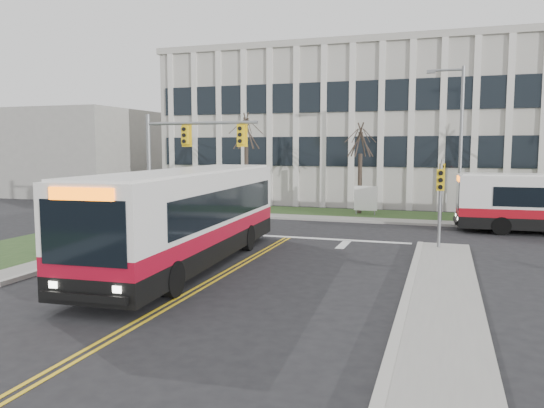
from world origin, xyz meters
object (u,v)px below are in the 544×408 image
Objects in this scene: streetlight at (458,135)px; directory_sign at (366,199)px; bus_main at (188,219)px; newspaper_box_blue at (59,244)px.

directory_sign is at bearing 166.77° from streetlight.
streetlight reaches higher than bus_main.
streetlight is 0.69× the size of bus_main.
newspaper_box_blue is (-6.03, 0.02, -1.31)m from bus_main.
streetlight is at bearing -13.23° from directory_sign.
directory_sign is 17.15m from bus_main.
directory_sign is (-5.53, 1.30, -4.02)m from streetlight.
directory_sign is at bearing 71.88° from bus_main.
directory_sign is at bearing 68.97° from newspaper_box_blue.
newspaper_box_blue is at bearing 176.46° from bus_main.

